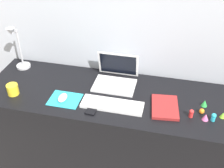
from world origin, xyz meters
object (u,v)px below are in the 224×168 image
at_px(toy_figurine_orange, 202,111).
at_px(toy_figurine_green, 204,103).
at_px(mouse, 63,98).
at_px(toy_figurine_pink, 206,117).
at_px(toy_figurine_red, 191,113).
at_px(toy_figurine_cyan, 214,117).
at_px(cell_phone, 93,108).
at_px(notebook_pad, 165,107).
at_px(keyboard, 112,105).
at_px(coffee_mug, 13,89).
at_px(laptop, 116,76).
at_px(toy_figurine_lime, 223,115).
at_px(desk_lamp, 18,49).

xyz_separation_m(toy_figurine_orange, toy_figurine_green, (0.02, 0.08, 0.00)).
height_order(mouse, toy_figurine_pink, toy_figurine_pink).
distance_m(mouse, toy_figurine_red, 0.85).
xyz_separation_m(mouse, toy_figurine_cyan, (0.98, 0.02, 0.01)).
distance_m(mouse, toy_figurine_green, 0.95).
height_order(mouse, toy_figurine_cyan, toy_figurine_cyan).
bearing_deg(cell_phone, notebook_pad, 18.73).
bearing_deg(toy_figurine_green, keyboard, -166.48).
bearing_deg(keyboard, toy_figurine_pink, 0.31).
xyz_separation_m(toy_figurine_red, toy_figurine_orange, (0.07, 0.05, -0.01)).
distance_m(toy_figurine_green, toy_figurine_pink, 0.14).
relative_size(coffee_mug, toy_figurine_pink, 1.78).
relative_size(keyboard, coffee_mug, 5.20).
bearing_deg(cell_phone, laptop, 81.15).
relative_size(mouse, coffee_mug, 1.22).
height_order(keyboard, toy_figurine_cyan, toy_figurine_cyan).
distance_m(keyboard, toy_figurine_lime, 0.70).
relative_size(toy_figurine_lime, toy_figurine_red, 0.66).
bearing_deg(cell_phone, keyboard, 30.60).
xyz_separation_m(keyboard, toy_figurine_red, (0.51, 0.01, 0.02)).
xyz_separation_m(coffee_mug, toy_figurine_cyan, (1.34, 0.03, -0.01)).
bearing_deg(toy_figurine_red, desk_lamp, 167.96).
xyz_separation_m(mouse, toy_figurine_orange, (0.91, 0.07, -0.00)).
relative_size(toy_figurine_green, toy_figurine_pink, 1.01).
bearing_deg(coffee_mug, toy_figurine_cyan, 1.34).
bearing_deg(mouse, cell_phone, -10.77).
relative_size(desk_lamp, toy_figurine_cyan, 6.62).
xyz_separation_m(toy_figurine_lime, toy_figurine_pink, (-0.11, -0.05, 0.00)).
height_order(toy_figurine_orange, toy_figurine_pink, toy_figurine_pink).
bearing_deg(toy_figurine_orange, mouse, -175.37).
bearing_deg(desk_lamp, toy_figurine_cyan, -11.12).
height_order(notebook_pad, toy_figurine_red, toy_figurine_red).
bearing_deg(toy_figurine_green, toy_figurine_cyan, -70.53).
bearing_deg(toy_figurine_green, toy_figurine_orange, -102.61).
xyz_separation_m(keyboard, notebook_pad, (0.34, 0.06, 0.00)).
distance_m(notebook_pad, coffee_mug, 1.05).
relative_size(keyboard, notebook_pad, 1.71).
relative_size(mouse, desk_lamp, 0.26).
distance_m(keyboard, toy_figurine_cyan, 0.64).
relative_size(mouse, toy_figurine_lime, 2.52).
bearing_deg(toy_figurine_orange, laptop, 159.95).
bearing_deg(toy_figurine_lime, toy_figurine_cyan, -143.68).
distance_m(mouse, toy_figurine_orange, 0.92).
bearing_deg(toy_figurine_red, coffee_mug, -178.31).
distance_m(desk_lamp, toy_figurine_lime, 1.53).
distance_m(desk_lamp, toy_figurine_green, 1.41).
distance_m(cell_phone, toy_figurine_cyan, 0.76).
height_order(keyboard, mouse, mouse).
bearing_deg(notebook_pad, coffee_mug, 177.98).
relative_size(keyboard, toy_figurine_cyan, 7.31).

